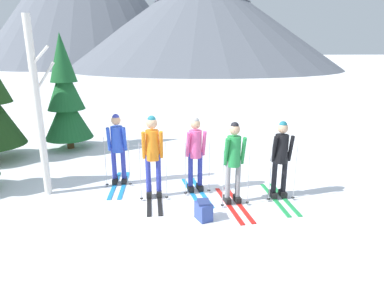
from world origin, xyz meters
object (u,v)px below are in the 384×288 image
Objects in this scene: skier_in_orange at (153,152)px; backpack_on_snow_front at (204,210)px; skier_in_pink at (195,152)px; skier_in_black at (281,157)px; birch_tree_tall at (38,108)px; pine_tree_near at (66,98)px; skier_in_blue at (118,147)px; skier_in_green at (234,160)px.

skier_in_orange is 4.72× the size of backpack_on_snow_front.
skier_in_pink is 1.83m from skier_in_black.
skier_in_pink is 3.44m from birch_tree_tall.
pine_tree_near is 3.66m from birch_tree_tall.
skier_in_black is at bearing 23.90° from backpack_on_snow_front.
backpack_on_snow_front is (1.76, -1.95, -0.75)m from skier_in_blue.
skier_in_pink reaches higher than skier_in_black.
pine_tree_near is at bearing 120.34° from skier_in_blue.
birch_tree_tall is (-1.53, -0.39, 1.00)m from skier_in_blue.
birch_tree_tall reaches higher than skier_in_pink.
backpack_on_snow_front is at bearing -50.34° from skier_in_orange.
skier_in_green is at bearing -172.04° from skier_in_black.
skier_in_green is (0.70, -0.68, 0.02)m from skier_in_pink.
backpack_on_snow_front is (-1.75, -0.78, -0.74)m from skier_in_black.
backpack_on_snow_front is at bearing -54.84° from pine_tree_near.
skier_in_orange is 1.71m from skier_in_green.
skier_in_green is 0.48× the size of pine_tree_near.
skier_in_blue is 1.87m from skier_in_pink.
birch_tree_tall is at bearing -84.19° from pine_tree_near.
skier_in_orange is 0.50× the size of pine_tree_near.
skier_in_orange is 0.96m from skier_in_pink.
skier_in_pink is at bearing 135.75° from skier_in_green.
skier_in_pink is 1.01× the size of skier_in_black.
birch_tree_tall reaches higher than skier_in_green.
birch_tree_tall is (-5.04, 0.77, 1.00)m from skier_in_black.
pine_tree_near is 9.45× the size of backpack_on_snow_front.
skier_in_pink is 0.47× the size of pine_tree_near.
skier_in_blue is 0.98× the size of skier_in_green.
skier_in_black is 0.45× the size of birch_tree_tall.
skier_in_orange is at bearing 129.66° from backpack_on_snow_front.
birch_tree_tall is at bearing 154.70° from backpack_on_snow_front.
skier_in_orange is 1.06× the size of skier_in_pink.
pine_tree_near is at bearing 123.81° from skier_in_orange.
skier_in_orange reaches higher than skier_in_black.
skier_in_pink is 5.37m from pine_tree_near.
skier_in_orange is 2.55m from birch_tree_tall.
skier_in_blue reaches higher than backpack_on_snow_front.
pine_tree_near is at bearing 133.72° from skier_in_green.
skier_in_green is 1.22m from backpack_on_snow_front.
pine_tree_near reaches higher than backpack_on_snow_front.
backpack_on_snow_front is at bearing -47.93° from skier_in_blue.
skier_in_pink reaches higher than backpack_on_snow_front.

